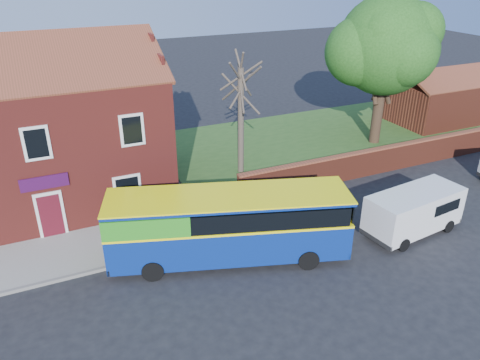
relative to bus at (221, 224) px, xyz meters
name	(u,v)px	position (x,y,z in m)	size (l,w,h in m)	color
ground	(265,293)	(0.65, -2.79, -1.71)	(120.00, 120.00, 0.00)	black
pavement	(59,256)	(-6.35, 2.96, -1.65)	(18.00, 3.50, 0.12)	gray
kerb	(63,279)	(-6.35, 1.21, -1.64)	(18.00, 0.15, 0.14)	slate
grass_strip	(344,136)	(13.65, 10.21, -1.69)	(26.00, 12.00, 0.04)	#426B28
shop_building	(36,139)	(-6.37, 8.71, 1.70)	(12.30, 8.13, 10.50)	maroon
boundary_wall	(405,155)	(13.65, 4.21, -0.90)	(22.00, 0.38, 1.60)	maroon
outbuilding	(443,99)	(22.65, 10.21, -0.10)	(8.20, 5.06, 4.17)	maroon
bus	(221,224)	(0.00, 0.00, 0.00)	(10.16, 5.36, 3.01)	navy
van_near	(414,210)	(8.82, -1.70, -0.55)	(4.89, 2.41, 2.06)	white
large_tree	(385,48)	(14.86, 8.52, 4.62)	(7.92, 6.27, 9.66)	black
bare_tree	(241,116)	(4.38, 7.68, 1.75)	(2.53, 3.02, 6.75)	#4C4238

